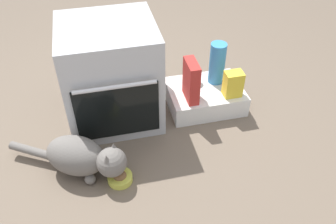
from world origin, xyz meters
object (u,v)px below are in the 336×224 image
at_px(pantry_cabinet, 205,96).
at_px(sauce_jar, 191,72).
at_px(water_bottle, 217,63).
at_px(oven, 111,74).
at_px(snack_bag, 233,84).
at_px(cat, 83,157).
at_px(cereal_box, 191,81).
at_px(food_bowl, 120,178).

xyz_separation_m(pantry_cabinet, sauce_jar, (-0.07, 0.12, 0.14)).
bearing_deg(pantry_cabinet, water_bottle, 35.03).
bearing_deg(oven, pantry_cabinet, -3.33).
height_order(pantry_cabinet, snack_bag, snack_bag).
distance_m(pantry_cabinet, sauce_jar, 0.20).
xyz_separation_m(water_bottle, snack_bag, (0.06, -0.18, -0.06)).
relative_size(cat, water_bottle, 2.26).
bearing_deg(cereal_box, food_bowl, -139.40).
distance_m(pantry_cabinet, water_bottle, 0.25).
bearing_deg(cereal_box, cat, -154.04).
height_order(pantry_cabinet, food_bowl, pantry_cabinet).
xyz_separation_m(food_bowl, cereal_box, (0.55, 0.47, 0.26)).
relative_size(pantry_cabinet, food_bowl, 3.61).
relative_size(cat, sauce_jar, 4.85).
relative_size(oven, pantry_cabinet, 1.31).
relative_size(water_bottle, snack_bag, 1.67).
height_order(food_bowl, snack_bag, snack_bag).
xyz_separation_m(oven, cereal_box, (0.50, -0.12, -0.05)).
xyz_separation_m(pantry_cabinet, cereal_box, (-0.13, -0.08, 0.21)).
xyz_separation_m(water_bottle, cereal_box, (-0.23, -0.15, -0.01)).
height_order(food_bowl, sauce_jar, sauce_jar).
height_order(pantry_cabinet, sauce_jar, sauce_jar).
bearing_deg(cat, food_bowl, 0.00).
height_order(oven, sauce_jar, oven).
distance_m(oven, cat, 0.57).
bearing_deg(cereal_box, water_bottle, 32.70).
relative_size(water_bottle, cereal_box, 1.07).
relative_size(pantry_cabinet, water_bottle, 1.72).
bearing_deg(sauce_jar, food_bowl, -132.23).
bearing_deg(cat, water_bottle, 57.85).
xyz_separation_m(food_bowl, water_bottle, (0.78, 0.62, 0.27)).
distance_m(cereal_box, snack_bag, 0.29).
relative_size(oven, cat, 1.00).
height_order(cat, cereal_box, cereal_box).
height_order(food_bowl, cat, cat).
relative_size(oven, cereal_box, 2.42).
bearing_deg(cereal_box, pantry_cabinet, 30.93).
distance_m(oven, snack_bag, 0.81).
xyz_separation_m(food_bowl, cat, (-0.19, 0.11, 0.10)).
height_order(cat, sauce_jar, sauce_jar).
xyz_separation_m(cat, sauce_jar, (0.80, 0.56, 0.09)).
xyz_separation_m(food_bowl, snack_bag, (0.83, 0.44, 0.21)).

